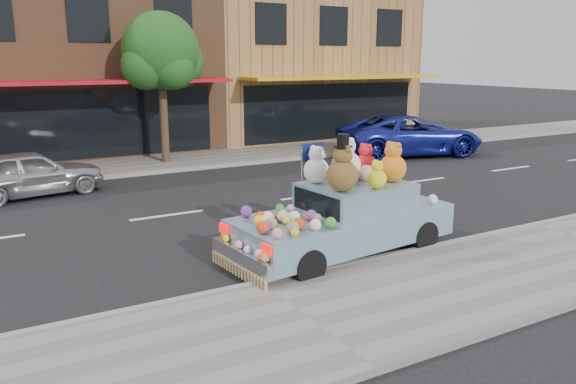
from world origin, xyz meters
TOP-DOWN VIEW (x-y plane):
  - ground at (0.00, 0.00)m, footprint 120.00×120.00m
  - near_sidewalk at (0.00, -6.50)m, footprint 60.00×3.00m
  - far_sidewalk at (0.00, 6.50)m, footprint 60.00×3.00m
  - near_kerb at (0.00, -5.00)m, footprint 60.00×0.12m
  - far_kerb at (0.00, 5.00)m, footprint 60.00×0.12m
  - storefront_mid at (0.00, 11.97)m, footprint 10.00×9.80m
  - storefront_right at (10.00, 11.97)m, footprint 10.00×9.80m
  - street_tree at (2.03, 6.55)m, footprint 3.00×2.70m
  - car_silver at (-2.63, 3.66)m, footprint 3.98×2.17m
  - car_blue at (10.88, 3.85)m, footprint 6.02×3.85m
  - art_car at (2.12, -4.29)m, footprint 4.64×2.20m

SIDE VIEW (x-z plane):
  - ground at x=0.00m, z-range 0.00..0.00m
  - near_sidewalk at x=0.00m, z-range 0.00..0.12m
  - far_sidewalk at x=0.00m, z-range 0.00..0.12m
  - near_kerb at x=0.00m, z-range 0.00..0.13m
  - far_kerb at x=0.00m, z-range 0.00..0.13m
  - car_silver at x=-2.63m, z-range 0.00..1.28m
  - car_blue at x=10.88m, z-range 0.00..1.54m
  - art_car at x=2.12m, z-range -0.37..2.00m
  - storefront_mid at x=0.00m, z-range -0.01..7.29m
  - storefront_right at x=10.00m, z-range -0.01..7.29m
  - street_tree at x=2.03m, z-range 1.08..6.30m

